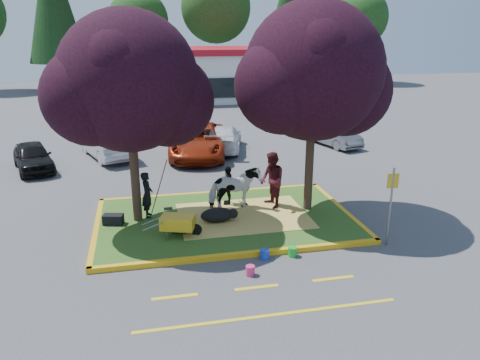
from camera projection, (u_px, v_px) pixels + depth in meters
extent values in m
plane|color=#424244|center=(225.00, 221.00, 15.36)|extent=(90.00, 90.00, 0.00)
cube|color=#284D18|center=(225.00, 219.00, 15.33)|extent=(8.00, 5.00, 0.15)
cube|color=gold|center=(242.00, 255.00, 12.94)|extent=(8.30, 0.16, 0.15)
cube|color=gold|center=(213.00, 193.00, 17.73)|extent=(8.30, 0.16, 0.15)
cube|color=gold|center=(96.00, 230.00, 14.51)|extent=(0.16, 5.30, 0.15)
cube|color=gold|center=(341.00, 210.00, 16.15)|extent=(0.16, 5.30, 0.15)
cube|color=#E0CD5C|center=(243.00, 216.00, 15.43)|extent=(4.20, 3.00, 0.01)
cylinder|color=black|center=(134.00, 167.00, 14.57)|extent=(0.28, 0.28, 3.53)
sphere|color=black|center=(128.00, 81.00, 13.75)|extent=(4.20, 4.20, 4.20)
sphere|color=black|center=(168.00, 101.00, 14.36)|extent=(2.86, 2.86, 2.86)
sphere|color=black|center=(91.00, 97.00, 13.38)|extent=(2.86, 2.86, 2.86)
cylinder|color=black|center=(310.00, 156.00, 15.50)|extent=(0.28, 0.28, 3.70)
sphere|color=black|center=(314.00, 71.00, 14.65)|extent=(4.40, 4.40, 4.40)
sphere|color=black|center=(346.00, 90.00, 15.28)|extent=(2.99, 2.99, 2.99)
sphere|color=black|center=(283.00, 86.00, 14.27)|extent=(2.99, 2.99, 2.99)
cube|color=yellow|center=(175.00, 297.00, 11.05)|extent=(1.10, 0.12, 0.01)
cube|color=yellow|center=(257.00, 287.00, 11.45)|extent=(1.10, 0.12, 0.01)
cube|color=yellow|center=(333.00, 279.00, 11.85)|extent=(1.10, 0.12, 0.01)
cube|color=yellow|center=(270.00, 315.00, 10.34)|extent=(6.00, 0.10, 0.01)
cube|color=silver|center=(190.00, 76.00, 41.16)|extent=(20.00, 8.00, 4.00)
cube|color=#A6111D|center=(189.00, 51.00, 40.49)|extent=(20.40, 8.40, 0.50)
cube|color=black|center=(195.00, 89.00, 37.58)|extent=(19.00, 0.10, 1.60)
cylinder|color=black|center=(61.00, 70.00, 47.12)|extent=(0.44, 0.44, 3.92)
cylinder|color=black|center=(142.00, 72.00, 50.25)|extent=(0.44, 0.44, 3.08)
sphere|color=#143811|center=(139.00, 20.00, 48.61)|extent=(6.16, 6.16, 6.16)
cylinder|color=black|center=(217.00, 69.00, 50.84)|extent=(0.44, 0.44, 3.64)
sphere|color=#143811|center=(216.00, 8.00, 48.91)|extent=(7.28, 7.28, 7.28)
cylinder|color=black|center=(286.00, 68.00, 52.94)|extent=(0.44, 0.44, 3.50)
cone|color=black|center=(287.00, 12.00, 51.08)|extent=(5.00, 5.00, 10.62)
cylinder|color=black|center=(355.00, 68.00, 53.66)|extent=(0.44, 0.44, 3.22)
sphere|color=#143811|center=(359.00, 18.00, 51.95)|extent=(6.44, 6.44, 6.44)
imported|color=white|center=(235.00, 189.00, 15.76)|extent=(1.85, 1.07, 1.47)
ellipsoid|color=black|center=(217.00, 215.00, 14.89)|extent=(1.21, 0.98, 0.46)
imported|color=black|center=(147.00, 195.00, 15.15)|extent=(0.39, 0.57, 1.52)
imported|color=#45131A|center=(272.00, 180.00, 15.92)|extent=(0.87, 1.04, 1.93)
imported|color=black|center=(228.00, 185.00, 16.26)|extent=(0.51, 0.87, 1.39)
cylinder|color=black|center=(196.00, 230.00, 13.94)|extent=(0.35, 0.17, 0.35)
cylinder|color=slate|center=(167.00, 237.00, 13.58)|extent=(0.04, 0.04, 0.25)
cylinder|color=slate|center=(166.00, 231.00, 13.98)|extent=(0.04, 0.04, 0.25)
cube|color=gold|center=(178.00, 222.00, 13.74)|extent=(1.10, 0.85, 0.39)
cylinder|color=slate|center=(153.00, 227.00, 13.39)|extent=(0.62, 0.23, 0.32)
cylinder|color=slate|center=(152.00, 221.00, 13.79)|extent=(0.62, 0.23, 0.32)
cube|color=black|center=(113.00, 219.00, 14.74)|extent=(0.68, 0.48, 0.31)
cube|color=black|center=(180.00, 228.00, 14.16)|extent=(0.52, 0.43, 0.24)
cylinder|color=slate|center=(390.00, 207.00, 13.35)|extent=(0.06, 0.06, 2.35)
cube|color=gold|center=(393.00, 181.00, 13.10)|extent=(0.33, 0.06, 0.42)
cylinder|color=green|center=(293.00, 252.00, 12.99)|extent=(0.27, 0.27, 0.27)
cylinder|color=#D12E6E|center=(250.00, 271.00, 11.99)|extent=(0.29, 0.29, 0.26)
cylinder|color=#173BBF|center=(265.00, 254.00, 12.83)|extent=(0.33, 0.33, 0.28)
imported|color=black|center=(33.00, 157.00, 20.73)|extent=(2.50, 3.91, 1.24)
imported|color=#ABAEB4|center=(106.00, 143.00, 22.75)|extent=(2.97, 4.66, 1.45)
imported|color=maroon|center=(199.00, 141.00, 23.01)|extent=(3.57, 5.95, 1.55)
imported|color=white|center=(223.00, 138.00, 24.17)|extent=(2.81, 4.71, 1.28)
imported|color=#57585E|center=(333.00, 135.00, 25.08)|extent=(2.19, 3.78, 1.18)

